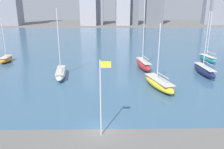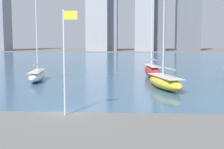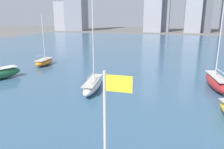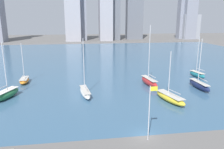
{
  "view_description": "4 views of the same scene",
  "coord_description": "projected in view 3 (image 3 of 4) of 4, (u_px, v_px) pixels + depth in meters",
  "views": [
    {
      "loc": [
        1.11,
        -23.63,
        14.31
      ],
      "look_at": [
        1.7,
        12.55,
        3.17
      ],
      "focal_mm": 35.0,
      "sensor_mm": 36.0,
      "label": 1
    },
    {
      "loc": [
        5.94,
        -27.31,
        6.42
      ],
      "look_at": [
        3.45,
        11.74,
        2.16
      ],
      "focal_mm": 50.0,
      "sensor_mm": 36.0,
      "label": 2
    },
    {
      "loc": [
        2.91,
        -9.4,
        11.12
      ],
      "look_at": [
        -5.56,
        19.53,
        3.19
      ],
      "focal_mm": 35.0,
      "sensor_mm": 36.0,
      "label": 3
    },
    {
      "loc": [
        -9.97,
        -31.26,
        18.7
      ],
      "look_at": [
        -2.52,
        19.66,
        5.59
      ],
      "focal_mm": 35.0,
      "sensor_mm": 36.0,
      "label": 4
    }
  ],
  "objects": [
    {
      "name": "sailboat_red",
      "position": [
        216.0,
        82.0,
        34.74
      ],
      "size": [
        3.29,
        9.62,
        17.09
      ],
      "rotation": [
        0.0,
        0.0,
        0.14
      ],
      "color": "#B72828",
      "rests_on": "harbor_water"
    },
    {
      "name": "harbor_water",
      "position": [
        167.0,
        50.0,
        77.31
      ],
      "size": [
        180.0,
        140.0,
        0.0
      ],
      "color": "#385B7A",
      "rests_on": "ground_plane"
    },
    {
      "name": "sailboat_orange",
      "position": [
        44.0,
        62.0,
        51.95
      ],
      "size": [
        2.95,
        6.91,
        11.9
      ],
      "rotation": [
        0.0,
        0.0,
        0.07
      ],
      "color": "orange",
      "rests_on": "harbor_water"
    },
    {
      "name": "sailboat_white",
      "position": [
        93.0,
        84.0,
        34.21
      ],
      "size": [
        3.33,
        9.67,
        14.25
      ],
      "rotation": [
        0.0,
        0.0,
        0.14
      ],
      "color": "white",
      "rests_on": "harbor_water"
    }
  ]
}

